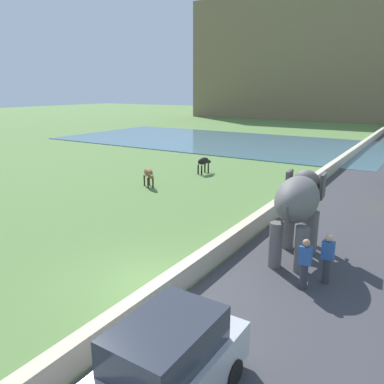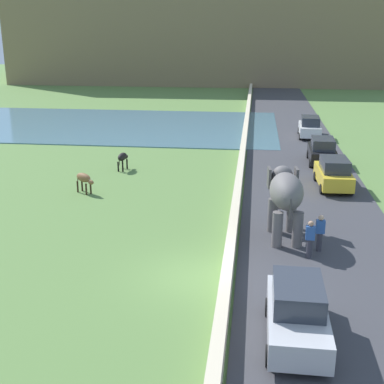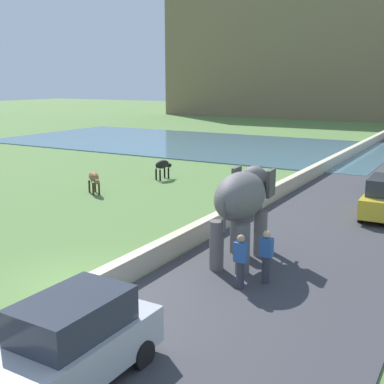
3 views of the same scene
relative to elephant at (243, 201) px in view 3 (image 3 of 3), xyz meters
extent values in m
plane|color=#567A3D|center=(-3.41, -4.19, -2.04)|extent=(220.00, 220.00, 0.00)
cube|color=#38383D|center=(1.59, 15.81, -2.01)|extent=(7.00, 120.00, 0.06)
cube|color=beige|center=(-2.21, 13.81, -1.67)|extent=(0.40, 110.00, 0.73)
cube|color=slate|center=(-17.41, 25.98, -2.00)|extent=(36.00, 18.00, 0.08)
cube|color=#7F6B4C|center=(-9.41, 73.15, 9.48)|extent=(64.00, 28.00, 23.03)
ellipsoid|color=#605B5B|center=(0.02, -0.22, 0.20)|extent=(1.62, 2.81, 1.50)
cylinder|color=#605B5B|center=(-0.47, 0.61, -1.24)|extent=(0.44, 0.44, 1.60)
cylinder|color=#605B5B|center=(0.36, 0.69, -1.24)|extent=(0.44, 0.44, 1.60)
cylinder|color=#605B5B|center=(-0.32, -1.13, -1.24)|extent=(0.44, 0.44, 1.60)
cylinder|color=#605B5B|center=(0.51, -1.06, -1.24)|extent=(0.44, 0.44, 1.60)
ellipsoid|color=#605B5B|center=(-0.10, 1.19, 0.39)|extent=(1.07, 0.98, 1.10)
cube|color=#484444|center=(-0.69, 1.00, 0.43)|extent=(0.18, 0.71, 0.90)
cube|color=#484444|center=(0.51, 1.10, 0.43)|extent=(0.18, 0.71, 0.90)
cylinder|color=#605B5B|center=(-0.14, 1.66, -0.50)|extent=(0.28, 0.28, 1.50)
cone|color=silver|center=(-0.35, 1.57, -0.05)|extent=(0.17, 0.57, 0.17)
cone|color=silver|center=(0.08, 1.61, -0.05)|extent=(0.17, 0.57, 0.17)
cylinder|color=#484444|center=(0.13, -1.54, -0.15)|extent=(0.08, 0.08, 0.90)
cylinder|color=#33333D|center=(0.92, -2.10, -1.61)|extent=(0.22, 0.22, 0.85)
cube|color=#2D569E|center=(0.92, -2.10, -0.91)|extent=(0.36, 0.22, 0.56)
sphere|color=tan|center=(0.92, -2.10, -0.52)|extent=(0.22, 0.22, 0.22)
cylinder|color=#33333D|center=(1.39, -1.37, -1.61)|extent=(0.22, 0.22, 0.85)
cube|color=#2D569E|center=(1.39, -1.37, -0.91)|extent=(0.36, 0.22, 0.56)
sphere|color=tan|center=(1.39, -1.37, -0.52)|extent=(0.22, 0.22, 0.22)
cylinder|color=black|center=(2.33, 12.28, -1.74)|extent=(0.20, 0.60, 0.60)
cylinder|color=black|center=(2.33, 9.18, -1.74)|extent=(0.20, 0.60, 0.60)
cylinder|color=black|center=(2.40, 6.58, -1.74)|extent=(0.20, 0.60, 0.60)
cube|color=#B7B7BC|center=(0.02, -7.93, -1.34)|extent=(1.74, 4.02, 0.80)
cube|color=#2D333D|center=(0.02, -7.73, -0.59)|extent=(1.47, 2.21, 0.70)
cylinder|color=black|center=(0.84, -6.64, -1.74)|extent=(0.19, 0.60, 0.60)
cylinder|color=black|center=(-0.77, -6.62, -1.74)|extent=(0.19, 0.60, 0.60)
ellipsoid|color=brown|center=(-10.78, 5.24, -1.14)|extent=(1.16, 0.98, 0.50)
cylinder|color=#302014|center=(-10.37, 5.16, -1.71)|extent=(0.10, 0.10, 0.65)
cylinder|color=#302014|center=(-10.55, 4.90, -1.71)|extent=(0.10, 0.10, 0.65)
cylinder|color=#302014|center=(-11.01, 5.59, -1.71)|extent=(0.10, 0.10, 0.65)
cylinder|color=#302014|center=(-11.18, 5.33, -1.71)|extent=(0.10, 0.10, 0.65)
ellipsoid|color=brown|center=(-10.25, 4.89, -1.29)|extent=(0.47, 0.42, 0.26)
cone|color=beige|center=(-10.20, 4.97, -1.12)|extent=(0.04, 0.04, 0.12)
cone|color=beige|center=(-10.30, 4.82, -1.12)|extent=(0.04, 0.04, 0.12)
cylinder|color=#302014|center=(-11.22, 5.55, -1.34)|extent=(0.04, 0.04, 0.45)
ellipsoid|color=black|center=(-9.84, 10.25, -1.14)|extent=(0.57, 1.15, 0.50)
cylinder|color=black|center=(-9.95, 10.65, -1.71)|extent=(0.10, 0.10, 0.65)
cylinder|color=black|center=(-9.64, 10.61, -1.71)|extent=(0.10, 0.10, 0.65)
cylinder|color=black|center=(-10.04, 9.89, -1.71)|extent=(0.10, 0.10, 0.65)
cylinder|color=black|center=(-9.74, 9.85, -1.71)|extent=(0.10, 0.10, 0.65)
ellipsoid|color=black|center=(-9.76, 10.88, -1.29)|extent=(0.29, 0.43, 0.26)
cone|color=beige|center=(-9.85, 10.89, -1.12)|extent=(0.04, 0.04, 0.12)
cone|color=beige|center=(-9.67, 10.87, -1.12)|extent=(0.04, 0.04, 0.12)
cylinder|color=black|center=(-9.91, 9.72, -1.34)|extent=(0.04, 0.04, 0.45)
camera|label=1|loc=(3.56, -12.47, 3.77)|focal=35.53mm
camera|label=2|loc=(-1.41, -21.54, 6.84)|focal=48.55mm
camera|label=3|loc=(6.32, -14.09, 3.74)|focal=46.66mm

